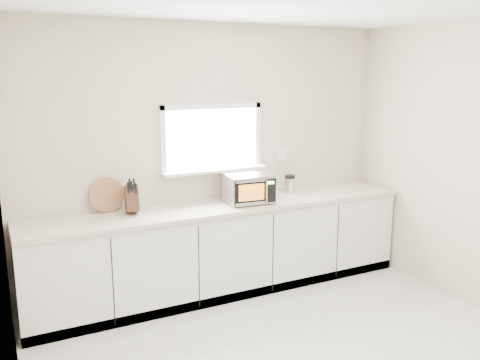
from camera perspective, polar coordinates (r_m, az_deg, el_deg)
back_wall at (r=5.25m, az=-3.22°, el=2.68°), size 4.00×0.17×2.70m
cabinets at (r=5.22m, az=-1.79°, el=-7.85°), size 3.92×0.60×0.88m
countertop at (r=5.07m, az=-1.78°, el=-2.99°), size 3.92×0.64×0.04m
microwave at (r=5.10m, az=1.01°, el=-0.89°), size 0.48×0.41×0.29m
knife_block at (r=4.82m, az=-12.08°, el=-1.99°), size 0.15×0.25×0.35m
cutting_board at (r=4.92m, az=-14.73°, el=-1.63°), size 0.33×0.08×0.33m
coffee_grinder at (r=5.56m, az=5.62°, el=-0.43°), size 0.12×0.12×0.20m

